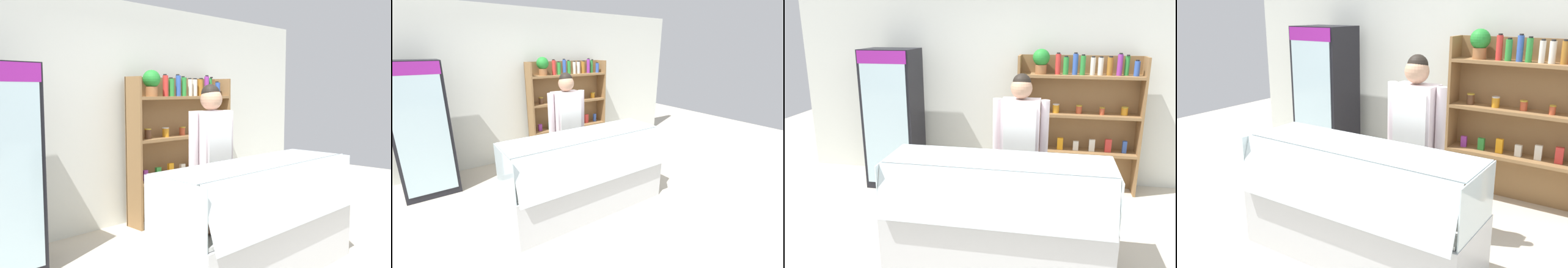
% 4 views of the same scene
% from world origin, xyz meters
% --- Properties ---
extents(ground_plane, '(12.00, 12.00, 0.00)m').
position_xyz_m(ground_plane, '(0.00, 0.00, 0.00)').
color(ground_plane, beige).
extents(back_wall, '(6.80, 0.10, 2.70)m').
position_xyz_m(back_wall, '(0.00, 2.18, 1.35)').
color(back_wall, silver).
rests_on(back_wall, ground).
extents(drinks_fridge, '(0.69, 0.57, 1.88)m').
position_xyz_m(drinks_fridge, '(-1.81, 1.63, 0.94)').
color(drinks_fridge, black).
rests_on(drinks_fridge, ground).
extents(shelving_unit, '(1.58, 0.29, 1.88)m').
position_xyz_m(shelving_unit, '(0.61, 1.91, 1.06)').
color(shelving_unit, olive).
rests_on(shelving_unit, ground).
extents(deli_display_case, '(2.06, 0.76, 1.01)m').
position_xyz_m(deli_display_case, '(-0.16, 0.04, 0.31)').
color(deli_display_case, silver).
rests_on(deli_display_case, ground).
extents(shop_clerk, '(0.59, 0.25, 1.70)m').
position_xyz_m(shop_clerk, '(-0.02, 0.75, 1.01)').
color(shop_clerk, '#4C4233').
rests_on(shop_clerk, ground).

